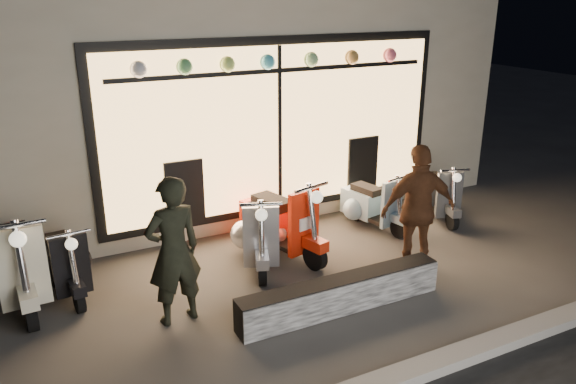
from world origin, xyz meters
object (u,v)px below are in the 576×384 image
at_px(scooter_red, 275,221).
at_px(woman, 418,210).
at_px(graffiti_barrier, 341,294).
at_px(man, 174,251).
at_px(scooter_silver, 259,231).

relative_size(scooter_red, woman, 0.91).
height_order(graffiti_barrier, woman, woman).
bearing_deg(man, graffiti_barrier, 152.53).
distance_m(scooter_silver, scooter_red, 0.35).
bearing_deg(woman, graffiti_barrier, 29.86).
bearing_deg(woman, scooter_red, -31.82).
distance_m(man, woman, 3.12).
xyz_separation_m(scooter_silver, woman, (1.68, -1.21, 0.44)).
xyz_separation_m(scooter_silver, scooter_red, (0.31, 0.15, 0.03)).
bearing_deg(scooter_silver, man, -123.87).
xyz_separation_m(graffiti_barrier, scooter_silver, (-0.29, 1.63, 0.21)).
bearing_deg(graffiti_barrier, man, 159.94).
relative_size(scooter_red, man, 0.92).
bearing_deg(scooter_silver, scooter_red, 46.63).
height_order(graffiti_barrier, scooter_silver, scooter_silver).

